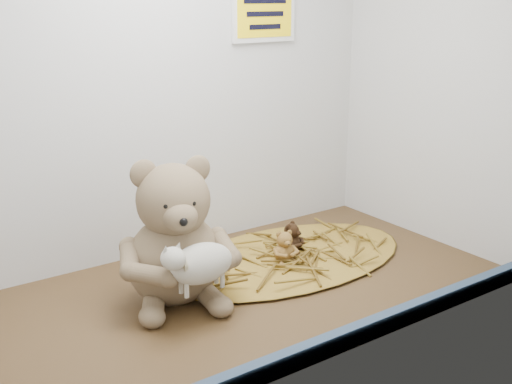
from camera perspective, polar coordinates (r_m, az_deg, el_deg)
alcove_shell at (r=128.71cm, az=-4.99°, el=10.60°), size 120.40×60.20×90.40cm
front_rail at (r=113.00cm, az=5.58°, el=-13.70°), size 119.28×2.20×3.60cm
straw_bed at (r=151.06cm, az=2.80°, el=-5.83°), size 62.61×36.35×1.21cm
main_teddy at (r=128.43cm, az=-7.32°, el=-3.40°), size 30.04×30.93×29.57cm
toy_lamb at (r=121.05cm, az=-4.89°, el=-6.36°), size 16.79×10.25×10.85cm
mini_teddy_tan at (r=146.77cm, az=2.52°, el=-4.71°), size 7.32×7.56×7.41cm
mini_teddy_brown at (r=152.10cm, az=3.11°, el=-3.93°), size 8.30×8.41×7.35cm
wall_sign at (r=161.38cm, az=0.69°, el=15.56°), size 16.00×1.20×11.00cm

